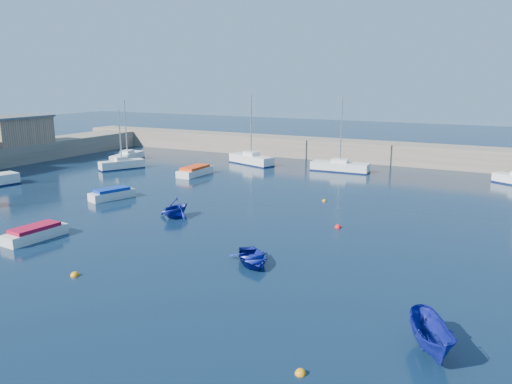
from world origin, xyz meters
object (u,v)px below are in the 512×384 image
at_px(sailboat_3, 122,164).
at_px(dinghy_right, 432,337).
at_px(sailboat_5, 251,159).
at_px(dinghy_center, 252,258).
at_px(motorboat_0, 35,233).
at_px(sailboat_6, 340,166).
at_px(brick_shed_a, 14,131).
at_px(motorboat_2, 195,171).
at_px(dinghy_left, 175,208).
at_px(sailboat_4, 127,157).
at_px(motorboat_1, 112,194).

distance_m(sailboat_3, dinghy_right, 48.01).
xyz_separation_m(sailboat_3, dinghy_right, (40.01, -26.54, 0.11)).
relative_size(sailboat_5, dinghy_right, 2.39).
bearing_deg(dinghy_center, motorboat_0, 150.68).
xyz_separation_m(sailboat_6, dinghy_right, (15.86, -37.30, 0.12)).
distance_m(sailboat_5, motorboat_0, 34.12).
distance_m(brick_shed_a, sailboat_5, 31.37).
xyz_separation_m(motorboat_2, dinghy_left, (8.68, -15.61, 0.31)).
distance_m(sailboat_5, dinghy_center, 35.50).
xyz_separation_m(sailboat_5, motorboat_0, (1.18, -34.09, -0.20)).
distance_m(motorboat_2, dinghy_right, 40.53).
xyz_separation_m(sailboat_3, dinghy_center, (28.99, -21.01, -0.24)).
bearing_deg(sailboat_3, dinghy_left, -10.32).
bearing_deg(dinghy_center, sailboat_4, 102.00).
height_order(sailboat_6, motorboat_0, sailboat_6).
bearing_deg(sailboat_5, motorboat_1, -166.04).
distance_m(brick_shed_a, dinghy_left, 37.22).
relative_size(brick_shed_a, sailboat_3, 1.11).
bearing_deg(sailboat_6, brick_shed_a, 106.23).
height_order(motorboat_2, dinghy_center, motorboat_2).
bearing_deg(dinghy_left, sailboat_5, 107.88).
distance_m(sailboat_3, motorboat_1, 15.80).
height_order(sailboat_3, dinghy_left, sailboat_3).
height_order(sailboat_4, dinghy_left, sailboat_4).
distance_m(sailboat_6, motorboat_1, 27.12).
bearing_deg(sailboat_5, sailboat_4, 128.20).
distance_m(brick_shed_a, motorboat_0, 36.79).
xyz_separation_m(brick_shed_a, dinghy_center, (45.09, -18.72, -3.74)).
bearing_deg(motorboat_1, dinghy_right, -7.22).
distance_m(sailboat_3, dinghy_center, 35.81).
xyz_separation_m(motorboat_0, motorboat_2, (-3.44, 24.57, 0.04)).
xyz_separation_m(brick_shed_a, sailboat_6, (40.24, 13.05, -3.50)).
bearing_deg(motorboat_2, motorboat_0, -82.22).
xyz_separation_m(sailboat_4, sailboat_5, (16.06, 5.20, 0.09)).
bearing_deg(sailboat_4, sailboat_5, 7.05).
bearing_deg(brick_shed_a, motorboat_1, -21.08).
relative_size(sailboat_4, motorboat_1, 1.87).
height_order(motorboat_1, motorboat_2, motorboat_2).
distance_m(sailboat_4, dinghy_left, 30.05).
distance_m(sailboat_4, motorboat_0, 33.65).
xyz_separation_m(sailboat_3, sailboat_4, (-3.66, 5.17, -0.04)).
relative_size(motorboat_0, motorboat_1, 1.01).
relative_size(sailboat_4, dinghy_center, 2.32).
xyz_separation_m(brick_shed_a, sailboat_5, (28.50, 12.67, -3.44)).
bearing_deg(sailboat_6, dinghy_center, -173.08).
relative_size(motorboat_0, dinghy_left, 1.45).
xyz_separation_m(sailboat_3, sailboat_5, (12.40, 10.37, 0.05)).
relative_size(brick_shed_a, motorboat_2, 1.58).
bearing_deg(sailboat_3, dinghy_right, -5.76).
xyz_separation_m(dinghy_center, dinghy_left, (-10.17, 6.25, 0.44)).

